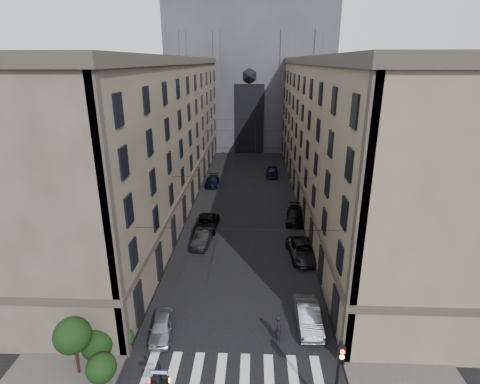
# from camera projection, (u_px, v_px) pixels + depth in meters

# --- Properties ---
(sidewalk_left) EXTENTS (7.00, 80.00, 0.15)m
(sidewalk_left) POSITION_uv_depth(u_px,v_px,m) (171.00, 197.00, 52.87)
(sidewalk_left) COLOR #383533
(sidewalk_left) RESTS_ON ground
(sidewalk_right) EXTENTS (7.00, 80.00, 0.15)m
(sidewalk_right) POSITION_uv_depth(u_px,v_px,m) (321.00, 200.00, 52.09)
(sidewalk_right) COLOR #383533
(sidewalk_right) RESTS_ON ground
(zebra_crossing) EXTENTS (11.00, 3.20, 0.01)m
(zebra_crossing) POSITION_uv_depth(u_px,v_px,m) (233.00, 373.00, 23.28)
(zebra_crossing) COLOR beige
(zebra_crossing) RESTS_ON ground
(building_left) EXTENTS (13.60, 60.60, 18.85)m
(building_left) POSITION_uv_depth(u_px,v_px,m) (145.00, 132.00, 49.91)
(building_left) COLOR #474037
(building_left) RESTS_ON ground
(building_right) EXTENTS (13.60, 60.60, 18.85)m
(building_right) POSITION_uv_depth(u_px,v_px,m) (349.00, 134.00, 48.90)
(building_right) COLOR brown
(building_right) RESTS_ON ground
(gothic_tower) EXTENTS (35.00, 23.00, 58.00)m
(gothic_tower) POSITION_uv_depth(u_px,v_px,m) (250.00, 63.00, 83.32)
(gothic_tower) COLOR #2D2D33
(gothic_tower) RESTS_ON ground
(traffic_light_right) EXTENTS (0.34, 0.50, 5.20)m
(traffic_light_right) POSITION_uv_depth(u_px,v_px,m) (338.00, 373.00, 19.08)
(traffic_light_right) COLOR black
(traffic_light_right) RESTS_ON ground
(shrub_cluster) EXTENTS (3.90, 4.40, 3.90)m
(shrub_cluster) POSITION_uv_depth(u_px,v_px,m) (91.00, 345.00, 23.02)
(shrub_cluster) COLOR black
(shrub_cluster) RESTS_ON sidewalk_left
(tram_wires) EXTENTS (14.00, 60.00, 0.43)m
(tram_wires) POSITION_uv_depth(u_px,v_px,m) (246.00, 149.00, 49.75)
(tram_wires) COLOR black
(tram_wires) RESTS_ON ground
(car_left_near) EXTENTS (1.93, 3.98, 1.31)m
(car_left_near) POSITION_uv_depth(u_px,v_px,m) (162.00, 327.00, 26.31)
(car_left_near) COLOR gray
(car_left_near) RESTS_ON ground
(car_left_midnear) EXTENTS (1.96, 4.67, 1.50)m
(car_left_midnear) POSITION_uv_depth(u_px,v_px,m) (202.00, 238.00, 39.31)
(car_left_midnear) COLOR black
(car_left_midnear) RESTS_ON ground
(car_left_midfar) EXTENTS (2.64, 5.35, 1.46)m
(car_left_midfar) POSITION_uv_depth(u_px,v_px,m) (207.00, 224.00, 42.83)
(car_left_midfar) COLOR black
(car_left_midfar) RESTS_ON ground
(car_left_far) EXTENTS (1.97, 4.76, 1.38)m
(car_left_far) POSITION_uv_depth(u_px,v_px,m) (212.00, 181.00, 58.06)
(car_left_far) COLOR black
(car_left_far) RESTS_ON ground
(car_right_near) EXTENTS (1.75, 4.71, 1.54)m
(car_right_near) POSITION_uv_depth(u_px,v_px,m) (308.00, 316.00, 27.21)
(car_right_near) COLOR gray
(car_right_near) RESTS_ON ground
(car_right_midnear) EXTENTS (3.10, 5.72, 1.52)m
(car_right_midnear) POSITION_uv_depth(u_px,v_px,m) (302.00, 250.00, 36.70)
(car_right_midnear) COLOR black
(car_right_midnear) RESTS_ON ground
(car_right_midfar) EXTENTS (2.83, 5.61, 1.56)m
(car_right_midfar) POSITION_uv_depth(u_px,v_px,m) (295.00, 215.00, 44.95)
(car_right_midfar) COLOR black
(car_right_midfar) RESTS_ON ground
(car_right_far) EXTENTS (2.24, 4.83, 1.60)m
(car_right_far) POSITION_uv_depth(u_px,v_px,m) (272.00, 172.00, 62.66)
(car_right_far) COLOR black
(car_right_far) RESTS_ON ground
(pedestrian) EXTENTS (0.59, 0.79, 1.99)m
(pedestrian) POSITION_uv_depth(u_px,v_px,m) (279.00, 328.00, 25.67)
(pedestrian) COLOR black
(pedestrian) RESTS_ON ground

